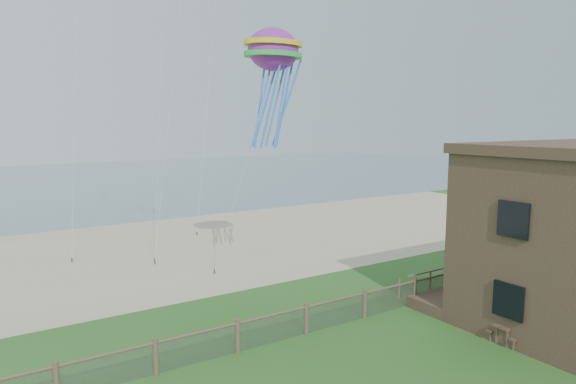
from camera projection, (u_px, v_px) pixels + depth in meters
name	position (u px, v px, depth m)	size (l,w,h in m)	color
sand_beach	(165.00, 249.00, 33.37)	(72.00, 20.00, 0.02)	tan
ocean	(54.00, 183.00, 69.95)	(160.00, 68.00, 0.02)	slate
chainlink_fence	(306.00, 321.00, 19.99)	(36.20, 0.20, 1.25)	brown
motel_deck	(526.00, 279.00, 26.20)	(15.00, 2.00, 0.50)	brown
picnic_table	(512.00, 333.00, 19.31)	(1.57, 1.19, 0.66)	brown
octopus_kite	(274.00, 84.00, 25.26)	(3.10, 2.19, 6.38)	#FF2852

